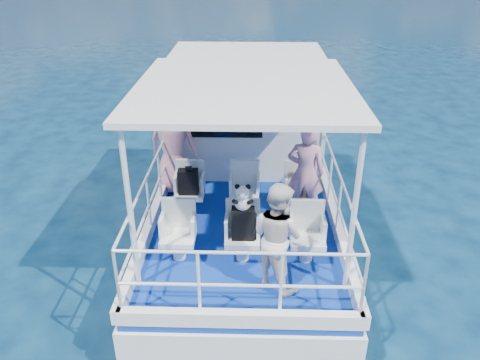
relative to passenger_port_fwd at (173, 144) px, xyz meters
name	(u,v)px	position (x,y,z in m)	size (l,w,h in m)	color
ground	(244,262)	(1.25, -0.93, -1.80)	(2000.00, 2000.00, 0.00)	#071D35
hull	(245,231)	(1.25, 0.07, -1.80)	(3.00, 7.00, 1.60)	white
deck	(245,192)	(1.25, 0.07, -0.95)	(2.90, 6.90, 0.10)	navy
cabin	(247,109)	(1.25, 1.37, 0.20)	(2.85, 2.00, 2.20)	white
canopy	(244,87)	(1.25, -1.13, 1.34)	(3.00, 3.20, 0.08)	white
canopy_posts	(244,163)	(1.25, -1.18, 0.20)	(2.77, 2.97, 2.20)	white
railings	(243,210)	(1.25, -1.51, -0.40)	(2.84, 3.59, 1.00)	white
seat_port_fwd	(190,201)	(0.35, -0.73, -0.71)	(0.48, 0.46, 0.38)	white
seat_center_fwd	(244,202)	(1.25, -0.73, -0.71)	(0.48, 0.46, 0.38)	white
seat_stbd_fwd	(299,203)	(2.15, -0.73, -0.71)	(0.48, 0.46, 0.38)	white
seat_port_aft	(179,246)	(0.35, -2.03, -0.71)	(0.48, 0.46, 0.38)	white
seat_center_aft	(242,247)	(1.25, -2.03, -0.71)	(0.48, 0.46, 0.38)	white
seat_stbd_aft	(306,249)	(2.15, -2.03, -0.71)	(0.48, 0.46, 0.38)	white
passenger_port_fwd	(173,144)	(0.00, 0.00, 0.00)	(0.67, 0.48, 1.80)	pink
passenger_stbd_fwd	(305,173)	(2.21, -0.86, -0.10)	(0.58, 0.38, 1.60)	pink
passenger_stbd_aft	(277,236)	(1.70, -2.55, -0.16)	(0.72, 0.56, 1.48)	silver
backpack_port	(188,182)	(0.35, -0.81, -0.31)	(0.32, 0.18, 0.42)	black
backpack_center	(243,223)	(1.26, -2.07, -0.29)	(0.31, 0.17, 0.47)	black
compact_camera	(188,169)	(0.36, -0.81, -0.07)	(0.10, 0.06, 0.06)	black
panda	(243,197)	(1.25, -2.09, 0.13)	(0.24, 0.20, 0.37)	white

